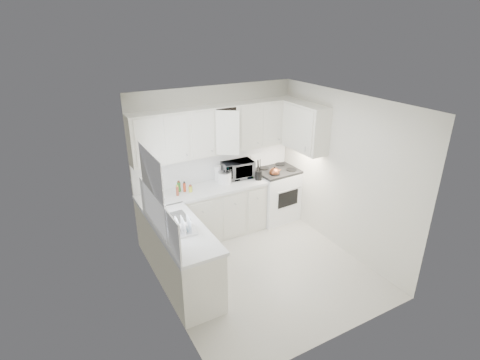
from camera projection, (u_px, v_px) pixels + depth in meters
floor at (262, 269)px, 5.84m from camera, size 3.20×3.20×0.00m
ceiling at (266, 103)px, 4.81m from camera, size 3.20×3.20×0.00m
wall_back at (215, 160)px, 6.61m from camera, size 3.00×0.00×3.00m
wall_front at (343, 249)px, 4.04m from camera, size 3.00×0.00×3.00m
wall_left at (162, 218)px, 4.66m from camera, size 0.00×3.20×3.20m
wall_right at (343, 174)px, 5.99m from camera, size 0.00×3.20×3.20m
window_blinds at (154, 190)px, 4.85m from camera, size 0.06×0.96×1.06m
lower_cabinets_back at (204, 214)px, 6.53m from camera, size 2.22×0.60×0.90m
lower_cabinets_left at (183, 260)px, 5.29m from camera, size 0.60×1.60×0.90m
countertop_back at (203, 190)px, 6.34m from camera, size 2.24×0.64×0.05m
countertop_left at (182, 231)px, 5.10m from camera, size 0.64×1.62×0.05m
backsplash_back at (216, 164)px, 6.63m from camera, size 2.98×0.02×0.55m
backsplash_left at (158, 217)px, 4.85m from camera, size 0.02×1.60×0.55m
upper_cabinets_back at (219, 152)px, 6.40m from camera, size 3.00×0.33×0.80m
upper_cabinets_right at (304, 150)px, 6.50m from camera, size 0.33×0.90×0.80m
sink at (172, 211)px, 5.33m from camera, size 0.42×0.38×0.30m
stove at (277, 187)px, 7.14m from camera, size 0.87×0.73×1.29m
tea_kettle at (274, 172)px, 6.77m from camera, size 0.29×0.27×0.22m
frying_pan at (281, 167)px, 7.22m from camera, size 0.30×0.48×0.04m
microwave at (237, 167)px, 6.71m from camera, size 0.58×0.35×0.38m
rice_cooker at (224, 177)px, 6.50m from camera, size 0.28×0.28×0.24m
paper_towel at (218, 173)px, 6.61m from camera, size 0.12×0.12×0.27m
utensil_crock at (259, 169)px, 6.61m from camera, size 0.13×0.13×0.40m
dish_rack at (180, 226)px, 4.97m from camera, size 0.44×0.35×0.22m
spice_left_0 at (174, 188)px, 6.20m from camera, size 0.06×0.06×0.13m
spice_left_1 at (181, 189)px, 6.16m from camera, size 0.06×0.06×0.13m
spice_left_2 at (183, 186)px, 6.27m from camera, size 0.06×0.06×0.13m
spice_left_3 at (189, 187)px, 6.23m from camera, size 0.06×0.06×0.13m
sauce_right_0 at (248, 170)px, 6.86m from camera, size 0.06×0.06×0.19m
sauce_right_1 at (252, 171)px, 6.83m from camera, size 0.06×0.06×0.19m
sauce_right_2 at (253, 169)px, 6.91m from camera, size 0.06×0.06×0.19m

